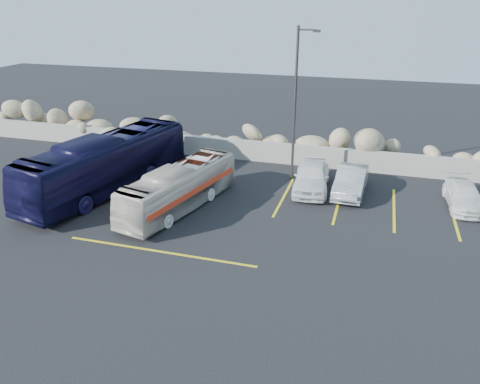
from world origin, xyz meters
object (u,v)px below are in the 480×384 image
(tour_coach, at_px, (107,164))
(vintage_bus, at_px, (179,188))
(car_b, at_px, (351,181))
(car_a, at_px, (312,176))
(lamppost, at_px, (296,101))
(car_c, at_px, (464,196))

(tour_coach, bearing_deg, vintage_bus, -0.93)
(car_b, bearing_deg, tour_coach, -162.69)
(vintage_bus, height_order, car_a, vintage_bus)
(lamppost, height_order, car_b, lamppost)
(lamppost, xyz_separation_m, tour_coach, (-8.84, -4.22, -2.86))
(vintage_bus, bearing_deg, tour_coach, 179.97)
(lamppost, distance_m, vintage_bus, 7.59)
(tour_coach, distance_m, car_a, 10.51)
(car_a, bearing_deg, lamppost, 130.00)
(car_a, bearing_deg, vintage_bus, -148.84)
(lamppost, bearing_deg, tour_coach, -154.47)
(car_b, bearing_deg, car_a, -174.14)
(car_a, distance_m, car_b, 1.98)
(car_a, relative_size, car_b, 1.06)
(car_a, height_order, car_b, car_a)
(car_c, bearing_deg, car_b, 175.15)
(car_a, distance_m, car_c, 7.27)
(lamppost, height_order, vintage_bus, lamppost)
(vintage_bus, xyz_separation_m, car_c, (12.87, 4.03, -0.49))
(vintage_bus, bearing_deg, car_c, 30.40)
(vintage_bus, height_order, car_c, vintage_bus)
(car_a, relative_size, car_c, 1.16)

